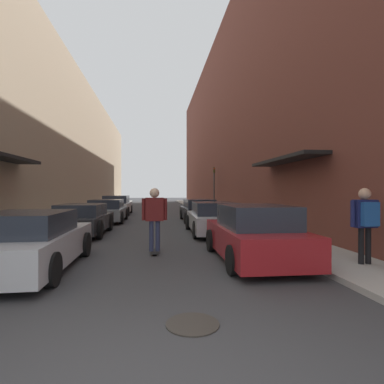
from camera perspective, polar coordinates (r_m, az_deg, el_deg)
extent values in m
plane|color=#38383A|center=(21.69, -7.49, -4.38)|extent=(106.32, 106.32, 0.00)
cube|color=#A3A099|center=(26.92, -17.12, -3.36)|extent=(1.80, 48.33, 0.12)
cube|color=#A3A099|center=(26.86, 2.36, -3.36)|extent=(1.80, 48.33, 0.12)
cube|color=tan|center=(27.78, -23.09, 7.88)|extent=(4.00, 48.33, 10.90)
cube|color=brown|center=(28.05, 8.36, 12.35)|extent=(4.00, 48.33, 15.27)
cube|color=black|center=(11.84, 17.32, 5.83)|extent=(1.00, 4.80, 0.12)
cube|color=#B7B7BC|center=(7.57, -28.54, -9.26)|extent=(1.87, 4.14, 0.65)
cube|color=#232833|center=(7.31, -29.15, -5.19)|extent=(1.63, 2.16, 0.47)
cylinder|color=black|center=(9.11, -30.85, -8.81)|extent=(0.18, 0.63, 0.63)
cylinder|color=black|center=(8.55, -19.66, -9.39)|extent=(0.18, 0.63, 0.63)
cylinder|color=black|center=(6.13, -25.06, -13.24)|extent=(0.18, 0.63, 0.63)
cube|color=#232326|center=(12.70, -20.04, -5.48)|extent=(1.85, 4.07, 0.58)
cube|color=#232833|center=(12.46, -20.26, -3.21)|extent=(1.59, 2.13, 0.45)
cylinder|color=black|center=(14.12, -22.30, -5.44)|extent=(0.18, 0.70, 0.70)
cylinder|color=black|center=(13.77, -15.36, -5.57)|extent=(0.18, 0.70, 0.70)
cylinder|color=black|center=(11.75, -25.54, -6.59)|extent=(0.18, 0.70, 0.70)
cylinder|color=black|center=(11.32, -17.21, -6.83)|extent=(0.18, 0.70, 0.70)
cube|color=gray|center=(17.50, -15.83, -3.93)|extent=(1.88, 4.08, 0.58)
cube|color=#232833|center=(17.27, -15.94, -2.20)|extent=(1.65, 2.13, 0.49)
cylinder|color=black|center=(18.91, -17.98, -4.05)|extent=(0.18, 0.67, 0.67)
cylinder|color=black|center=(18.65, -12.45, -4.10)|extent=(0.18, 0.67, 0.67)
cylinder|color=black|center=(16.45, -19.67, -4.69)|extent=(0.18, 0.67, 0.67)
cylinder|color=black|center=(16.15, -13.31, -4.78)|extent=(0.18, 0.67, 0.67)
cube|color=silver|center=(22.83, -14.12, -2.87)|extent=(1.92, 4.42, 0.68)
cube|color=#232833|center=(22.59, -14.19, -1.35)|extent=(1.68, 2.30, 0.54)
cylinder|color=black|center=(24.32, -15.88, -3.15)|extent=(0.18, 0.63, 0.63)
cylinder|color=black|center=(24.10, -11.53, -3.18)|extent=(0.18, 0.63, 0.63)
cylinder|color=black|center=(21.63, -17.00, -3.57)|extent=(0.18, 0.63, 0.63)
cylinder|color=black|center=(21.39, -12.12, -3.61)|extent=(0.18, 0.63, 0.63)
cube|color=maroon|center=(7.74, 11.64, -8.94)|extent=(1.81, 3.98, 0.68)
cube|color=#232833|center=(7.48, 12.13, -4.55)|extent=(1.57, 2.08, 0.54)
cylinder|color=black|center=(8.73, 3.61, -9.20)|extent=(0.18, 0.63, 0.63)
cylinder|color=black|center=(9.20, 14.30, -8.73)|extent=(0.18, 0.63, 0.63)
cylinder|color=black|center=(6.38, 7.75, -12.73)|extent=(0.18, 0.63, 0.63)
cylinder|color=black|center=(7.00, 21.75, -11.57)|extent=(0.18, 0.63, 0.63)
cube|color=#B7B7BC|center=(12.34, 4.11, -5.61)|extent=(1.97, 4.30, 0.62)
cube|color=#232833|center=(12.09, 4.31, -3.10)|extent=(1.69, 2.25, 0.49)
cylinder|color=black|center=(13.52, -0.77, -5.78)|extent=(0.18, 0.65, 0.65)
cylinder|color=black|center=(13.83, 6.77, -5.65)|extent=(0.18, 0.65, 0.65)
cylinder|color=black|center=(10.92, 0.73, -7.22)|extent=(0.18, 0.65, 0.65)
cylinder|color=black|center=(11.31, 9.96, -6.97)|extent=(0.18, 0.65, 0.65)
cube|color=black|center=(17.16, 1.26, -4.02)|extent=(1.85, 4.25, 0.61)
cube|color=#232833|center=(16.92, 1.37, -2.22)|extent=(1.59, 2.22, 0.49)
cylinder|color=black|center=(18.37, -1.97, -4.27)|extent=(0.18, 0.60, 0.60)
cylinder|color=black|center=(18.59, 3.30, -4.22)|extent=(0.18, 0.60, 0.60)
cylinder|color=black|center=(15.78, -1.14, -5.02)|extent=(0.18, 0.60, 0.60)
cylinder|color=black|center=(16.04, 4.97, -4.93)|extent=(0.18, 0.60, 0.60)
cube|color=black|center=(8.51, -7.15, -11.14)|extent=(0.20, 0.78, 0.02)
cylinder|color=beige|center=(8.77, -7.65, -11.06)|extent=(0.03, 0.06, 0.06)
cylinder|color=beige|center=(8.77, -6.63, -11.06)|extent=(0.03, 0.06, 0.06)
cylinder|color=beige|center=(8.28, -7.69, -11.73)|extent=(0.03, 0.06, 0.06)
cylinder|color=beige|center=(8.28, -6.61, -11.73)|extent=(0.03, 0.06, 0.06)
cylinder|color=#2D3351|center=(8.44, -7.75, -8.29)|extent=(0.12, 0.12, 0.84)
cylinder|color=#2D3351|center=(8.44, -6.55, -8.29)|extent=(0.12, 0.12, 0.84)
cube|color=maroon|center=(8.36, -7.15, -3.28)|extent=(0.50, 0.22, 0.64)
sphere|color=beige|center=(8.35, -7.15, -0.17)|extent=(0.27, 0.27, 0.27)
cylinder|color=maroon|center=(8.37, -9.20, -3.28)|extent=(0.10, 0.10, 0.61)
cylinder|color=maroon|center=(8.37, -5.10, -3.28)|extent=(0.10, 0.10, 0.61)
cylinder|color=#332D28|center=(4.25, 0.11, -23.84)|extent=(0.70, 0.70, 0.02)
cylinder|color=#2D2D2D|center=(24.53, 4.23, 0.58)|extent=(0.10, 0.10, 3.54)
cube|color=#332D0F|center=(24.58, 4.23, 4.18)|extent=(0.16, 0.16, 0.45)
sphere|color=red|center=(24.51, 4.27, 4.46)|extent=(0.11, 0.11, 0.11)
cylinder|color=black|center=(7.71, 29.52, -8.89)|extent=(0.12, 0.12, 0.81)
cylinder|color=black|center=(7.81, 30.53, -8.78)|extent=(0.12, 0.12, 0.81)
cube|color=#191E4C|center=(7.68, 30.04, -3.57)|extent=(0.48, 0.22, 0.62)
sphere|color=tan|center=(7.67, 30.05, -0.31)|extent=(0.26, 0.26, 0.26)
cylinder|color=#191E4C|center=(7.51, 28.28, -3.66)|extent=(0.10, 0.10, 0.58)
cylinder|color=#191E4C|center=(7.86, 31.72, -3.49)|extent=(0.10, 0.10, 0.58)
cube|color=#1E519E|center=(7.55, 30.84, -3.65)|extent=(0.36, 0.13, 0.52)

